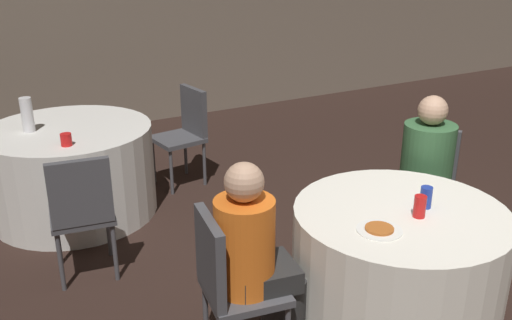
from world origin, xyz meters
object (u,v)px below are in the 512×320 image
Objects in this scene: table_far at (72,171)px; soda_can_blue at (426,197)px; chair_near_northeast at (426,178)px; bottle_far at (27,115)px; pizza_plate_near at (379,229)px; chair_far_south at (82,207)px; table_near at (396,268)px; person_green_jacket at (424,178)px; chair_far_east at (186,127)px; chair_near_west at (228,278)px; person_orange_shirt at (259,265)px; soda_can_red at (420,206)px.

soda_can_blue reaches higher than table_far.
chair_near_northeast reaches higher than table_far.
pizza_plate_near is at bearing -62.47° from bottle_far.
chair_far_south is 3.72× the size of pizza_plate_near.
table_far is 1.08m from chair_far_south.
table_near is 1.02m from chair_near_northeast.
chair_far_south is 2.28m from person_green_jacket.
chair_far_east is 1.70m from chair_far_south.
person_green_jacket is at bearing 33.96° from pizza_plate_near.
chair_near_west and chair_far_south have the same top height.
person_orange_shirt is 4.26× the size of bottle_far.
chair_near_west is 7.21× the size of soda_can_blue.
person_green_jacket is 0.79m from soda_can_blue.
table_near is 0.47m from pizza_plate_near.
table_far is at bearing -159.60° from person_orange_shirt.
person_green_jacket is at bearing 112.93° from person_orange_shirt.
chair_far_east is 2.47m from person_orange_shirt.
chair_near_west is 1.26m from chair_far_south.
chair_near_northeast reaches higher than table_near.
chair_far_east reaches higher than table_far.
soda_can_blue is at bearing -32.11° from chair_far_south.
table_far is 2.73m from person_green_jacket.
chair_far_east is at bearing 52.98° from chair_far_south.
bottle_far reaches higher than soda_can_red.
chair_far_east is 3.28× the size of bottle_far.
chair_far_south reaches higher than soda_can_blue.
person_orange_shirt is at bearing 69.42° from chair_near_northeast.
table_near is 1.97m from chair_far_south.
chair_far_south reaches higher than table_far.
table_far is at bearing 9.73° from person_green_jacket.
bottle_far is at bearing -157.26° from chair_near_west.
table_far is at bearing 121.21° from soda_can_blue.
person_orange_shirt is at bearing 171.38° from soda_can_blue.
soda_can_red is (0.86, -0.22, 0.22)m from person_orange_shirt.
person_orange_shirt is (-1.63, -0.49, 0.04)m from chair_near_northeast.
chair_near_northeast is 1.70m from person_orange_shirt.
table_near is 5.05× the size of pizza_plate_near.
pizza_plate_near is (-0.26, -0.12, 0.37)m from table_near.
person_green_jacket reaches higher than soda_can_red.
chair_near_west is 0.81m from pizza_plate_near.
chair_near_west is 1.18m from soda_can_blue.
person_green_jacket is (1.99, -1.86, 0.23)m from table_far.
bottle_far reaches higher than chair_near_west.
table_near is at bearing 90.00° from chair_near_northeast.
soda_can_blue is (1.14, -0.17, 0.26)m from chair_near_west.
table_near is 9.78× the size of soda_can_blue.
chair_near_northeast is 3.28× the size of bottle_far.
chair_near_west is 0.17m from person_orange_shirt.
soda_can_red is at bearing 95.18° from chair_near_northeast.
chair_far_east reaches higher than soda_can_blue.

